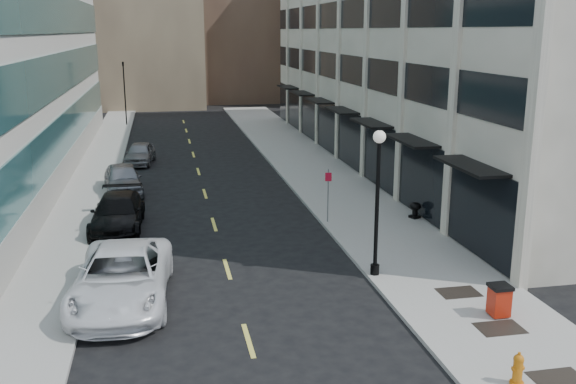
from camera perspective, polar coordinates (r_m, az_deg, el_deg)
name	(u,v)px	position (r m, az deg, el deg)	size (l,w,h in m)	color
ground	(259,375)	(17.90, -2.63, -15.92)	(160.00, 160.00, 0.00)	black
sidewalk_right	(333,186)	(37.71, 4.04, 0.50)	(5.00, 80.00, 0.15)	gray
sidewalk_left	(85,198)	(36.67, -17.57, -0.53)	(3.00, 80.00, 0.15)	gray
building_right	(442,30)	(46.46, 13.52, 13.83)	(15.30, 46.50, 18.25)	beige
skyline_tan_far	(67,15)	(94.08, -19.09, 14.67)	(12.00, 14.00, 22.00)	#958061
skyline_stone	(319,22)	(83.81, 2.81, 14.87)	(10.00, 14.00, 20.00)	beige
grate_near	(558,379)	(18.77, 22.90, -15.06)	(1.40, 1.00, 0.01)	black
grate_mid	(500,328)	(21.00, 18.31, -11.41)	(1.40, 1.00, 0.01)	black
grate_far	(459,292)	(23.25, 14.93, -8.62)	(1.40, 1.00, 0.01)	black
road_centerline	(209,208)	(33.62, -7.03, -1.39)	(0.15, 68.20, 0.01)	#D8CC4C
traffic_signal	(123,66)	(63.49, -14.45, 10.81)	(0.66, 0.66, 6.98)	black
car_white_van	(122,278)	(22.38, -14.55, -7.37)	(3.08, 6.67, 1.85)	white
car_black_pickup	(118,213)	(30.52, -14.91, -1.84)	(2.25, 5.54, 1.61)	black
car_silver_sedan	(123,179)	(37.29, -14.46, 1.13)	(1.98, 4.91, 1.67)	gray
car_grey_sedan	(140,153)	(45.41, -13.02, 3.37)	(1.75, 4.35, 1.48)	gray
fire_hydrant	(518,369)	(17.96, 19.76, -14.57)	(0.36, 0.36, 0.89)	orange
trash_bin	(499,299)	(21.61, 18.27, -9.04)	(0.65, 0.73, 1.05)	#A81E0B
lamppost	(378,190)	(23.31, 7.97, 0.20)	(0.46, 0.46, 5.53)	black
sign_post	(328,188)	(30.10, 3.59, 0.33)	(0.30, 0.09, 2.55)	slate
urn_planter	(415,208)	(31.54, 11.24, -1.43)	(0.57, 0.57, 0.79)	black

